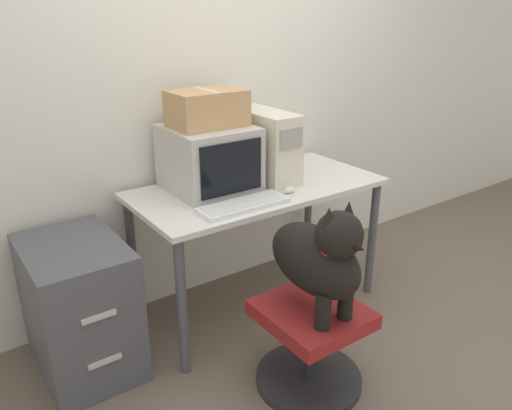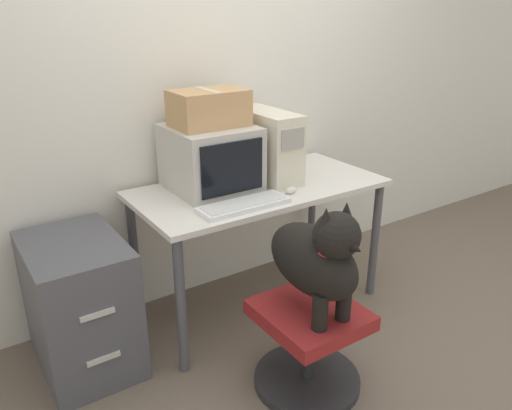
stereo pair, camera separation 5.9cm
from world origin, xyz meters
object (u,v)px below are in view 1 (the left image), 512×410
office_chair (310,343)px  dog (320,256)px  pc_tower (264,145)px  cardboard_box (207,108)px  keyboard (244,205)px  crt_monitor (209,158)px  filing_cabinet (80,307)px

office_chair → dog: (0.00, -0.03, 0.47)m
pc_tower → cardboard_box: (-0.35, 0.03, 0.24)m
cardboard_box → pc_tower: bearing=-5.5°
pc_tower → office_chair: (-0.31, -0.80, -0.74)m
keyboard → dog: (0.04, -0.52, -0.08)m
crt_monitor → filing_cabinet: (-0.80, -0.07, -0.61)m
keyboard → office_chair: bearing=-84.8°
dog → filing_cabinet: bearing=136.7°
office_chair → cardboard_box: cardboard_box is taller
filing_cabinet → office_chair: bearing=-42.1°
office_chair → filing_cabinet: bearing=137.9°
crt_monitor → cardboard_box: size_ratio=1.20×
pc_tower → dog: bearing=-110.5°
crt_monitor → filing_cabinet: size_ratio=0.68×
pc_tower → keyboard: size_ratio=1.01×
keyboard → office_chair: 0.74m
crt_monitor → filing_cabinet: 1.00m
keyboard → pc_tower: bearing=41.2°
pc_tower → office_chair: pc_tower is taller
crt_monitor → dog: bearing=-87.5°
crt_monitor → office_chair: size_ratio=0.89×
crt_monitor → keyboard: crt_monitor is taller
crt_monitor → pc_tower: 0.35m
crt_monitor → filing_cabinet: crt_monitor is taller
pc_tower → filing_cabinet: bearing=-177.8°
crt_monitor → dog: 0.89m
office_chair → filing_cabinet: 1.13m
filing_cabinet → pc_tower: bearing=2.2°
office_chair → cardboard_box: (-0.04, 0.83, 0.98)m
pc_tower → office_chair: size_ratio=0.94×
dog → cardboard_box: (-0.04, 0.86, 0.51)m
crt_monitor → keyboard: size_ratio=0.96×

